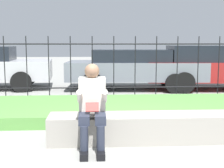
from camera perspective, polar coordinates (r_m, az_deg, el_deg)
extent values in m
plane|color=gray|center=(4.92, 3.08, -10.40)|extent=(60.00, 60.00, 0.00)
cube|color=gray|center=(4.90, 6.79, -7.93)|extent=(3.08, 0.56, 0.42)
cube|color=slate|center=(4.95, 6.76, -9.83)|extent=(2.96, 0.52, 0.08)
cube|color=black|center=(4.23, -5.11, -12.79)|extent=(0.11, 0.26, 0.09)
cylinder|color=#282D3D|center=(4.22, -5.12, -9.83)|extent=(0.11, 0.11, 0.33)
cube|color=#282D3D|center=(4.36, -5.08, -6.18)|extent=(0.15, 0.42, 0.13)
cube|color=black|center=(4.23, -2.06, -12.77)|extent=(0.11, 0.26, 0.09)
cylinder|color=#282D3D|center=(4.22, -2.09, -9.81)|extent=(0.11, 0.11, 0.33)
cube|color=#282D3D|center=(4.36, -2.17, -6.16)|extent=(0.15, 0.42, 0.13)
cube|color=beige|center=(4.51, -3.65, -2.21)|extent=(0.38, 0.24, 0.54)
sphere|color=#8C664C|center=(4.45, -3.69, 2.38)|extent=(0.21, 0.21, 0.21)
cylinder|color=beige|center=(4.36, -5.91, -2.32)|extent=(0.08, 0.29, 0.24)
cylinder|color=beige|center=(4.35, -1.40, -2.29)|extent=(0.08, 0.29, 0.24)
cube|color=#B2332D|center=(4.28, -3.64, -4.25)|extent=(0.18, 0.09, 0.13)
cube|color=#569342|center=(6.71, 1.26, -4.55)|extent=(10.49, 2.37, 0.22)
cylinder|color=black|center=(8.28, 0.33, -0.65)|extent=(8.49, 0.03, 0.03)
cylinder|color=black|center=(8.20, 0.34, 7.34)|extent=(8.49, 0.03, 0.03)
cylinder|color=black|center=(8.52, -19.04, 2.61)|extent=(0.02, 0.02, 1.69)
cylinder|color=black|center=(8.39, -15.31, 2.68)|extent=(0.02, 0.02, 1.69)
cylinder|color=black|center=(8.29, -11.47, 2.74)|extent=(0.02, 0.02, 1.69)
cylinder|color=black|center=(8.23, -7.56, 2.79)|extent=(0.02, 0.02, 1.69)
cylinder|color=black|center=(8.21, -3.62, 2.83)|extent=(0.02, 0.02, 1.69)
cylinder|color=black|center=(8.23, 0.33, 2.86)|extent=(0.02, 0.02, 1.69)
cylinder|color=black|center=(8.28, 4.25, 2.87)|extent=(0.02, 0.02, 1.69)
cylinder|color=black|center=(8.38, 8.09, 2.86)|extent=(0.02, 0.02, 1.69)
cylinder|color=black|center=(8.51, 11.83, 2.85)|extent=(0.02, 0.02, 1.69)
cylinder|color=black|center=(8.68, 15.44, 2.82)|extent=(0.02, 0.02, 1.69)
cylinder|color=black|center=(8.87, 18.90, 2.79)|extent=(0.02, 0.02, 1.69)
cylinder|color=black|center=(10.03, -16.27, 0.38)|extent=(0.66, 0.25, 0.64)
cylinder|color=black|center=(11.69, -15.15, 1.39)|extent=(0.66, 0.25, 0.64)
cube|color=maroon|center=(10.75, 17.42, 2.34)|extent=(4.33, 2.13, 0.62)
cube|color=black|center=(10.67, 16.67, 5.38)|extent=(2.42, 1.77, 0.51)
cylinder|color=black|center=(9.61, 11.41, 0.11)|extent=(0.61, 0.24, 0.60)
cylinder|color=black|center=(11.36, 9.75, 1.27)|extent=(0.61, 0.24, 0.60)
cube|color=slate|center=(10.31, 4.43, 2.51)|extent=(4.59, 2.13, 0.59)
cube|color=black|center=(10.27, 3.45, 5.23)|extent=(2.57, 1.78, 0.39)
cylinder|color=black|center=(9.66, 13.05, 0.24)|extent=(0.66, 0.24, 0.65)
cylinder|color=black|center=(11.41, 11.07, 1.38)|extent=(0.66, 0.24, 0.65)
cylinder|color=black|center=(9.44, -3.64, 0.25)|extent=(0.66, 0.24, 0.65)
cylinder|color=black|center=(11.23, -3.01, 1.41)|extent=(0.66, 0.24, 0.65)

